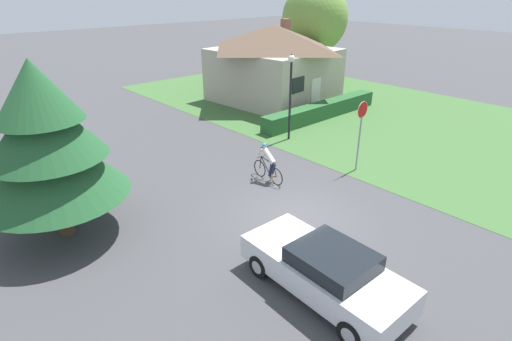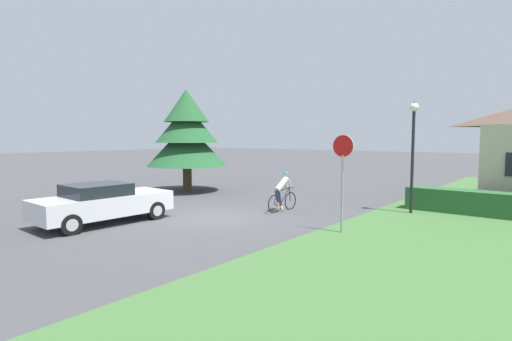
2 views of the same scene
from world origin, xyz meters
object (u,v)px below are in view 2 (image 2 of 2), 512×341
object	(u,v)px
sedan_left_lane	(103,203)
street_lamp	(413,137)
conifer_tall_near	(187,133)
stop_sign	(343,164)
cyclist	(282,192)

from	to	relation	value
sedan_left_lane	street_lamp	world-z (taller)	street_lamp
conifer_tall_near	sedan_left_lane	bearing A→B (deg)	-61.42
sedan_left_lane	stop_sign	distance (m)	7.99
sedan_left_lane	cyclist	size ratio (longest dim) A/B	2.57
sedan_left_lane	street_lamp	distance (m)	11.42
sedan_left_lane	conifer_tall_near	distance (m)	8.50
cyclist	stop_sign	world-z (taller)	stop_sign
sedan_left_lane	street_lamp	size ratio (longest dim) A/B	1.05
street_lamp	conifer_tall_near	xyz separation A→B (m)	(-11.38, -1.19, 0.21)
cyclist	conifer_tall_near	xyz separation A→B (m)	(-7.31, 1.55, 2.36)
stop_sign	sedan_left_lane	bearing A→B (deg)	28.10
sedan_left_lane	stop_sign	xyz separation A→B (m)	(6.86, 3.84, 1.39)
stop_sign	street_lamp	distance (m)	4.63
cyclist	stop_sign	size ratio (longest dim) A/B	0.58
street_lamp	conifer_tall_near	size ratio (longest dim) A/B	0.78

